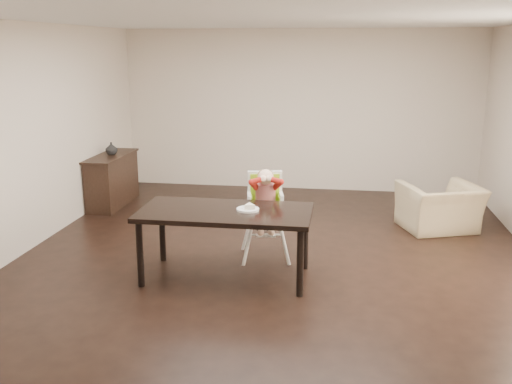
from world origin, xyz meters
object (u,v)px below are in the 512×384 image
(high_chair, at_px, (265,195))
(armchair, at_px, (440,200))
(sideboard, at_px, (112,180))
(dining_table, at_px, (225,217))

(high_chair, height_order, armchair, high_chair)
(high_chair, distance_m, sideboard, 3.28)
(armchair, xyz_separation_m, sideboard, (-4.84, 0.54, -0.02))
(sideboard, bearing_deg, high_chair, -35.46)
(dining_table, height_order, sideboard, sideboard)
(dining_table, relative_size, armchair, 1.87)
(high_chair, xyz_separation_m, armchair, (2.18, 1.35, -0.33))
(dining_table, xyz_separation_m, sideboard, (-2.32, 2.57, -0.27))
(high_chair, bearing_deg, dining_table, -126.59)
(armchair, distance_m, sideboard, 4.87)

